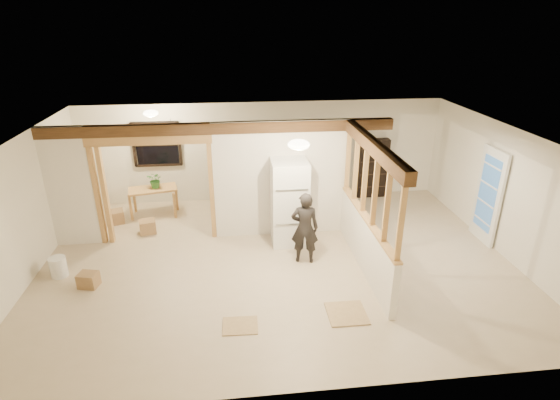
{
  "coord_description": "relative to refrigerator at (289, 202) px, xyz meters",
  "views": [
    {
      "loc": [
        -0.79,
        -7.35,
        4.44
      ],
      "look_at": [
        0.09,
        0.4,
        1.12
      ],
      "focal_mm": 28.0,
      "sensor_mm": 36.0,
      "label": 1
    }
  ],
  "objects": [
    {
      "name": "floor",
      "position": [
        -0.33,
        -0.78,
        -0.9
      ],
      "size": [
        9.0,
        6.5,
        0.01
      ],
      "primitive_type": "cube",
      "color": "#BEA88D",
      "rests_on": "ground"
    },
    {
      "name": "ceiling",
      "position": [
        -0.33,
        -0.78,
        1.61
      ],
      "size": [
        9.0,
        6.5,
        0.01
      ],
      "primitive_type": "cube",
      "color": "white"
    },
    {
      "name": "wall_back",
      "position": [
        -0.33,
        2.47,
        0.36
      ],
      "size": [
        9.0,
        0.01,
        2.5
      ],
      "primitive_type": "cube",
      "color": "silver",
      "rests_on": "floor"
    },
    {
      "name": "wall_front",
      "position": [
        -0.33,
        -4.03,
        0.36
      ],
      "size": [
        9.0,
        0.01,
        2.5
      ],
      "primitive_type": "cube",
      "color": "silver",
      "rests_on": "floor"
    },
    {
      "name": "wall_left",
      "position": [
        -4.83,
        -0.78,
        0.36
      ],
      "size": [
        0.01,
        6.5,
        2.5
      ],
      "primitive_type": "cube",
      "color": "silver",
      "rests_on": "floor"
    },
    {
      "name": "wall_right",
      "position": [
        4.17,
        -0.78,
        0.36
      ],
      "size": [
        0.01,
        6.5,
        2.5
      ],
      "primitive_type": "cube",
      "color": "silver",
      "rests_on": "floor"
    },
    {
      "name": "partition_left_stub",
      "position": [
        -4.38,
        0.42,
        0.36
      ],
      "size": [
        0.9,
        0.12,
        2.5
      ],
      "primitive_type": "cube",
      "color": "silver",
      "rests_on": "floor"
    },
    {
      "name": "partition_center",
      "position": [
        -0.13,
        0.42,
        0.36
      ],
      "size": [
        2.8,
        0.12,
        2.5
      ],
      "primitive_type": "cube",
      "color": "silver",
      "rests_on": "floor"
    },
    {
      "name": "doorway_frame",
      "position": [
        -2.73,
        0.42,
        0.21
      ],
      "size": [
        2.46,
        0.14,
        2.2
      ],
      "primitive_type": "cube",
      "color": "tan",
      "rests_on": "floor"
    },
    {
      "name": "header_beam_back",
      "position": [
        -1.33,
        0.42,
        1.49
      ],
      "size": [
        7.0,
        0.18,
        0.22
      ],
      "primitive_type": "cube",
      "color": "#4F321B",
      "rests_on": "ceiling"
    },
    {
      "name": "header_beam_right",
      "position": [
        1.27,
        -1.18,
        1.49
      ],
      "size": [
        0.18,
        3.3,
        0.22
      ],
      "primitive_type": "cube",
      "color": "#4F321B",
      "rests_on": "ceiling"
    },
    {
      "name": "pony_wall",
      "position": [
        1.27,
        -1.18,
        -0.39
      ],
      "size": [
        0.12,
        3.2,
        1.0
      ],
      "primitive_type": "cube",
      "color": "silver",
      "rests_on": "floor"
    },
    {
      "name": "stud_partition",
      "position": [
        1.27,
        -1.18,
        0.77
      ],
      "size": [
        0.14,
        3.2,
        1.32
      ],
      "primitive_type": "cube",
      "color": "tan",
      "rests_on": "pony_wall"
    },
    {
      "name": "window_back",
      "position": [
        -2.93,
        2.39,
        0.66
      ],
      "size": [
        1.12,
        0.1,
        1.1
      ],
      "primitive_type": "cube",
      "color": "black",
      "rests_on": "wall_back"
    },
    {
      "name": "french_door",
      "position": [
        4.09,
        -0.38,
        0.11
      ],
      "size": [
        0.12,
        0.86,
        2.0
      ],
      "primitive_type": "cube",
      "color": "white",
      "rests_on": "floor"
    },
    {
      "name": "ceiling_dome_main",
      "position": [
        -0.03,
        -1.28,
        1.59
      ],
      "size": [
        0.36,
        0.36,
        0.16
      ],
      "primitive_type": "ellipsoid",
      "color": "#FFEABF",
      "rests_on": "ceiling"
    },
    {
      "name": "ceiling_dome_util",
      "position": [
        -2.83,
        1.52,
        1.59
      ],
      "size": [
        0.32,
        0.32,
        0.14
      ],
      "primitive_type": "ellipsoid",
      "color": "#FFEABF",
      "rests_on": "ceiling"
    },
    {
      "name": "hanging_bulb",
      "position": [
        -2.33,
        0.82,
        1.29
      ],
      "size": [
        0.07,
        0.07,
        0.07
      ],
      "primitive_type": "ellipsoid",
      "color": "#FFD88C",
      "rests_on": "ceiling"
    },
    {
      "name": "refrigerator",
      "position": [
        0.0,
        0.0,
        0.0
      ],
      "size": [
        0.73,
        0.71,
        1.78
      ],
      "primitive_type": "cube",
      "color": "silver",
      "rests_on": "floor"
    },
    {
      "name": "woman",
      "position": [
        0.18,
        -0.84,
        -0.18
      ],
      "size": [
        0.58,
        0.43,
        1.43
      ],
      "primitive_type": "imported",
      "rotation": [
        0.0,
        0.0,
        2.96
      ],
      "color": "black",
      "rests_on": "floor"
    },
    {
      "name": "work_table",
      "position": [
        -3.02,
        1.67,
        -0.55
      ],
      "size": [
        1.18,
        0.76,
        0.69
      ],
      "primitive_type": "cube",
      "rotation": [
        0.0,
        0.0,
        0.21
      ],
      "color": "tan",
      "rests_on": "floor"
    },
    {
      "name": "potted_plant",
      "position": [
        -2.93,
        1.69,
        -0.01
      ],
      "size": [
        0.45,
        0.43,
        0.4
      ],
      "primitive_type": "imported",
      "rotation": [
        0.0,
        0.0,
        -0.41
      ],
      "color": "#245221",
      "rests_on": "work_table"
    },
    {
      "name": "shop_vac",
      "position": [
        -4.35,
        1.09,
        -0.57
      ],
      "size": [
        0.54,
        0.54,
        0.64
      ],
      "primitive_type": "cylinder",
      "rotation": [
        0.0,
        0.0,
        -0.11
      ],
      "color": "#A62614",
      "rests_on": "floor"
    },
    {
      "name": "bookshelf",
      "position": [
        2.48,
        2.27,
        -0.12
      ],
      "size": [
        0.77,
        0.26,
        1.54
      ],
      "primitive_type": "cube",
      "color": "black",
      "rests_on": "floor"
    },
    {
      "name": "bucket",
      "position": [
        -4.38,
        -0.86,
        -0.7
      ],
      "size": [
        0.38,
        0.38,
        0.38
      ],
      "primitive_type": "cylinder",
      "rotation": [
        0.0,
        0.0,
        -0.34
      ],
      "color": "white",
      "rests_on": "floor"
    },
    {
      "name": "box_util_a",
      "position": [
        -3.04,
        0.74,
        -0.75
      ],
      "size": [
        0.4,
        0.36,
        0.29
      ],
      "primitive_type": "cube",
      "rotation": [
        0.0,
        0.0,
        0.24
      ],
      "color": "#946F47",
      "rests_on": "floor"
    },
    {
      "name": "box_util_b",
      "position": [
        -3.84,
        1.33,
        -0.74
      ],
      "size": [
        0.41,
        0.41,
        0.3
      ],
      "primitive_type": "cube",
      "rotation": [
        0.0,
        0.0,
        0.3
      ],
      "color": "#946F47",
      "rests_on": "floor"
    },
    {
      "name": "box_front",
      "position": [
        -3.74,
        -1.27,
        -0.76
      ],
      "size": [
        0.38,
        0.33,
        0.26
      ],
      "primitive_type": "cube",
      "rotation": [
        0.0,
        0.0,
        -0.24
      ],
      "color": "#946F47",
      "rests_on": "floor"
    },
    {
      "name": "floor_panel_near",
      "position": [
        0.6,
        -2.55,
        -0.88
      ],
      "size": [
        0.63,
        0.63,
        0.02
      ],
      "primitive_type": "cube",
      "rotation": [
        0.0,
        0.0,
        -0.01
      ],
      "color": "tan",
      "rests_on": "floor"
    },
    {
      "name": "floor_panel_far",
      "position": [
        -1.12,
        -2.66,
        -0.88
      ],
      "size": [
        0.56,
        0.45,
        0.02
      ],
      "primitive_type": "cube",
      "rotation": [
        0.0,
        0.0,
        -0.03
      ],
      "color": "tan",
      "rests_on": "floor"
    }
  ]
}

